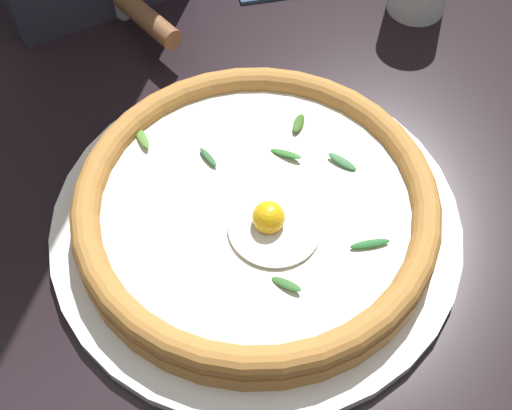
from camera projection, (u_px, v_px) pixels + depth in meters
name	position (u px, v px, depth m)	size (l,w,h in m)	color
ground_plane	(247.00, 291.00, 0.56)	(2.40, 2.40, 0.03)	black
pizza_plate	(256.00, 222.00, 0.57)	(0.35, 0.35, 0.01)	white
pizza	(256.00, 206.00, 0.55)	(0.30, 0.30, 0.05)	#BB7B39
pizza_cutter	(136.00, 10.00, 0.69)	(0.14, 0.07, 0.07)	silver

